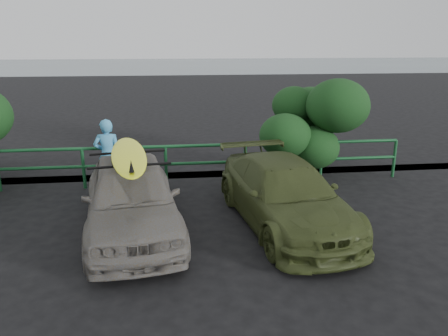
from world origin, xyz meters
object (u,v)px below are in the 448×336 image
at_px(surfboard, 129,155).
at_px(olive_vehicle, 285,194).
at_px(guardrail, 125,167).
at_px(man, 108,156).
at_px(sedan, 131,197).

bearing_deg(surfboard, olive_vehicle, -6.64).
bearing_deg(olive_vehicle, surfboard, 172.49).
height_order(olive_vehicle, surfboard, surfboard).
relative_size(guardrail, man, 7.96).
bearing_deg(guardrail, man, -143.87).
height_order(guardrail, sedan, sedan).
relative_size(guardrail, surfboard, 4.70).
relative_size(sedan, surfboard, 1.41).
xyz_separation_m(olive_vehicle, surfboard, (-2.95, -0.04, 0.89)).
relative_size(sedan, man, 2.39).
distance_m(guardrail, sedan, 2.78).
relative_size(guardrail, olive_vehicle, 3.22).
height_order(sedan, surfboard, surfboard).
bearing_deg(guardrail, sedan, -81.82).
height_order(guardrail, surfboard, surfboard).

